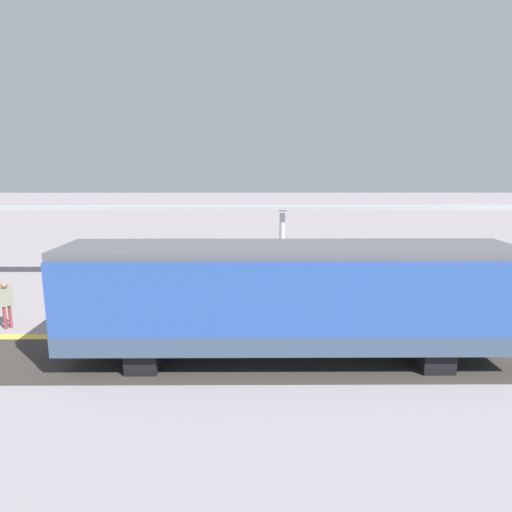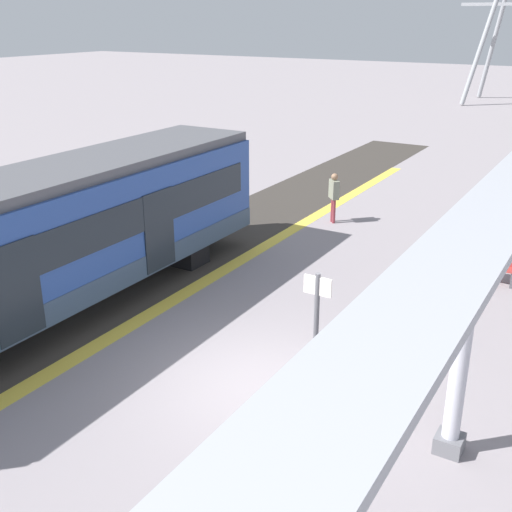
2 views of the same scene
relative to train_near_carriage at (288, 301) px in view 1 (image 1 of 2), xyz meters
The scene contains 10 objects.
ground_plane 5.96m from the train_near_carriage, ahead, with size 176.00×176.00×0.00m, color gray.
tactile_edge_strip 2.60m from the train_near_carriage, ahead, with size 0.45×38.27×0.01m, color yellow.
trackbed 1.85m from the train_near_carriage, 90.98° to the right, with size 3.20×50.27×0.01m, color #38332D.
train_near_carriage is the anchor object (origin of this frame).
canopy_pillar_second 9.30m from the train_near_carriage, ahead, with size 1.10×0.44×3.67m.
canopy_beam 9.49m from the train_near_carriage, ahead, with size 1.20×30.80×0.16m, color #A8AAB2.
bench_near_end 11.11m from the train_near_carriage, 41.21° to the left, with size 1.50×0.45×0.86m.
bench_mid_platform 11.48m from the train_near_carriage, 42.78° to the right, with size 1.50×0.45×0.86m.
platform_info_sign 6.45m from the train_near_carriage, ahead, with size 0.56×0.10×2.20m.
passenger_waiting_near_edge 10.17m from the train_near_carriage, 74.98° to the left, with size 0.50×0.51×1.71m.
Camera 1 is at (-17.88, 1.32, 5.61)m, focal length 30.55 mm.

